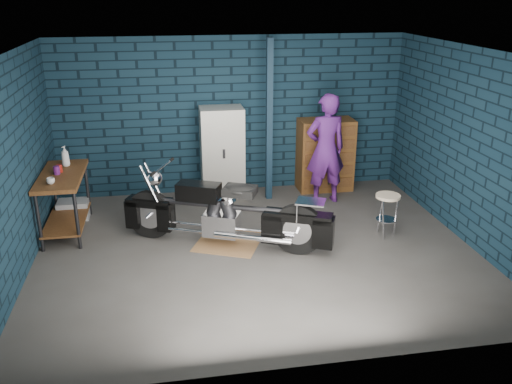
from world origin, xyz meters
TOP-DOWN VIEW (x-y plane):
  - ground at (0.00, 0.00)m, footprint 6.00×6.00m
  - room_walls at (0.00, 0.55)m, footprint 6.02×5.01m
  - support_post at (0.55, 1.95)m, footprint 0.10×0.10m
  - workbench at (-2.68, 1.11)m, footprint 0.60×1.40m
  - drip_mat at (-0.39, 0.24)m, footprint 1.06×0.95m
  - motorcycle at (-0.39, 0.24)m, footprint 2.62×1.66m
  - person at (1.44, 1.64)m, footprint 0.71×0.50m
  - storage_bin at (-2.66, 1.61)m, footprint 0.47×0.34m
  - locker at (-0.21, 2.23)m, footprint 0.73×0.52m
  - tool_chest at (1.63, 2.23)m, footprint 0.96×0.53m
  - shop_stool at (1.95, 0.16)m, footprint 0.42×0.42m
  - cup_a at (-2.75, 0.69)m, footprint 0.14×0.14m
  - mug_purple at (-2.73, 1.10)m, footprint 0.09×0.09m
  - mug_red at (-2.71, 1.20)m, footprint 0.10×0.10m
  - bottle at (-2.66, 1.50)m, footprint 0.16×0.16m

SIDE VIEW (x-z plane):
  - ground at x=0.00m, z-range 0.00..0.00m
  - drip_mat at x=-0.39m, z-range 0.00..0.01m
  - storage_bin at x=-2.66m, z-range 0.00..0.29m
  - shop_stool at x=1.95m, z-range 0.00..0.64m
  - workbench at x=-2.68m, z-range 0.00..0.91m
  - motorcycle at x=-0.39m, z-range 0.00..1.13m
  - tool_chest at x=1.63m, z-range 0.00..1.28m
  - locker at x=-0.21m, z-range 0.00..1.56m
  - person at x=1.44m, z-range 0.00..1.85m
  - cup_a at x=-2.75m, z-range 0.91..1.00m
  - mug_red at x=-2.71m, z-range 0.91..1.02m
  - mug_purple at x=-2.73m, z-range 0.91..1.03m
  - bottle at x=-2.66m, z-range 0.91..1.22m
  - support_post at x=0.55m, z-range 0.00..2.70m
  - room_walls at x=0.00m, z-range 0.55..3.26m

